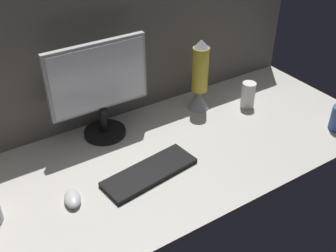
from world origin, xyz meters
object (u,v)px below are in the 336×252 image
Objects in this scene: mug_ceramic_white at (248,95)px; lava_lamp at (200,80)px; monitor at (99,86)px; keyboard at (150,172)px; mouse at (72,198)px.

lava_lamp is at bearing 149.22° from mug_ceramic_white.
monitor is 1.14× the size of keyboard.
monitor is at bearing 62.68° from mouse.
mouse is 0.76× the size of mug_ceramic_white.
mug_ceramic_white reaches higher than mouse.
mouse is at bearing -159.60° from lava_lamp.
mug_ceramic_white is at bearing 8.01° from keyboard.
keyboard is (2.86, -33.91, -22.03)cm from monitor.
monitor reaches higher than lava_lamp.
monitor is 70.96cm from mug_ceramic_white.
lava_lamp is (74.14, 27.57, 12.63)cm from mouse.
mouse is at bearing -170.52° from mug_ceramic_white.
lava_lamp reaches higher than mouse.
lava_lamp is at bearing 33.25° from mouse.
mug_ceramic_white reaches higher than keyboard.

